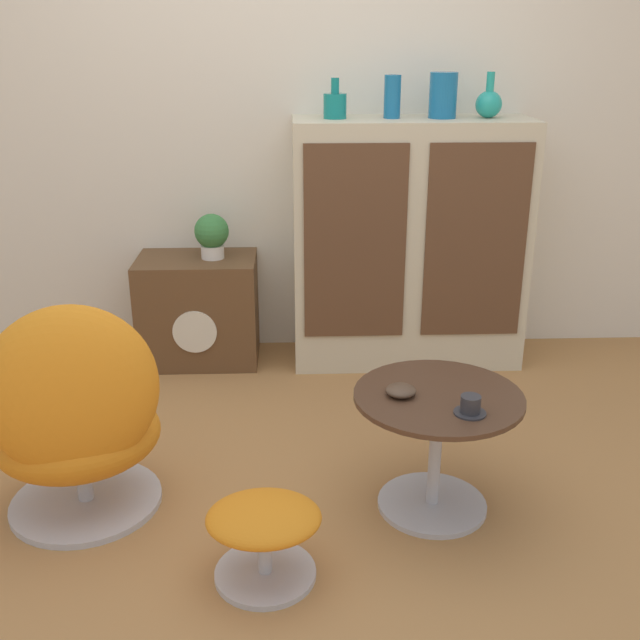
# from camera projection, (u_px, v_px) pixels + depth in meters

# --- Properties ---
(ground_plane) EXTENTS (12.00, 12.00, 0.00)m
(ground_plane) POSITION_uv_depth(u_px,v_px,m) (289.00, 506.00, 2.72)
(ground_plane) COLOR #A87542
(wall_back) EXTENTS (6.40, 0.06, 2.60)m
(wall_back) POSITION_uv_depth(u_px,v_px,m) (285.00, 100.00, 3.74)
(wall_back) COLOR silver
(wall_back) RESTS_ON ground_plane
(sideboard) EXTENTS (1.15, 0.43, 1.23)m
(sideboard) POSITION_uv_depth(u_px,v_px,m) (408.00, 244.00, 3.77)
(sideboard) COLOR beige
(sideboard) RESTS_ON ground_plane
(tv_console) EXTENTS (0.60, 0.41, 0.55)m
(tv_console) POSITION_uv_depth(u_px,v_px,m) (199.00, 310.00, 3.87)
(tv_console) COLOR brown
(tv_console) RESTS_ON ground_plane
(egg_chair) EXTENTS (0.70, 0.66, 0.81)m
(egg_chair) POSITION_uv_depth(u_px,v_px,m) (75.00, 417.00, 2.55)
(egg_chair) COLOR #B7B7BC
(egg_chair) RESTS_ON ground_plane
(ottoman) EXTENTS (0.36, 0.32, 0.26)m
(ottoman) POSITION_uv_depth(u_px,v_px,m) (264.00, 528.00, 2.31)
(ottoman) COLOR #B7B7BC
(ottoman) RESTS_ON ground_plane
(coffee_table) EXTENTS (0.59, 0.59, 0.45)m
(coffee_table) POSITION_uv_depth(u_px,v_px,m) (436.00, 435.00, 2.61)
(coffee_table) COLOR #B7B7BC
(coffee_table) RESTS_ON ground_plane
(vase_leftmost) EXTENTS (0.11, 0.11, 0.18)m
(vase_leftmost) POSITION_uv_depth(u_px,v_px,m) (335.00, 105.00, 3.52)
(vase_leftmost) COLOR #147A75
(vase_leftmost) RESTS_ON sideboard
(vase_inner_left) EXTENTS (0.08, 0.08, 0.20)m
(vase_inner_left) POSITION_uv_depth(u_px,v_px,m) (392.00, 97.00, 3.52)
(vase_inner_left) COLOR #196699
(vase_inner_left) RESTS_ON sideboard
(vase_inner_right) EXTENTS (0.13, 0.13, 0.21)m
(vase_inner_right) POSITION_uv_depth(u_px,v_px,m) (443.00, 95.00, 3.53)
(vase_inner_right) COLOR #196699
(vase_inner_right) RESTS_ON sideboard
(vase_rightmost) EXTENTS (0.13, 0.13, 0.21)m
(vase_rightmost) POSITION_uv_depth(u_px,v_px,m) (489.00, 103.00, 3.55)
(vase_rightmost) COLOR teal
(vase_rightmost) RESTS_ON sideboard
(potted_plant) EXTENTS (0.17, 0.17, 0.23)m
(potted_plant) POSITION_uv_depth(u_px,v_px,m) (212.00, 234.00, 3.73)
(potted_plant) COLOR silver
(potted_plant) RESTS_ON tv_console
(teacup) EXTENTS (0.11, 0.11, 0.06)m
(teacup) POSITION_uv_depth(u_px,v_px,m) (470.00, 406.00, 2.42)
(teacup) COLOR #2D2D33
(teacup) RESTS_ON coffee_table
(bowl) EXTENTS (0.10, 0.10, 0.04)m
(bowl) POSITION_uv_depth(u_px,v_px,m) (401.00, 390.00, 2.55)
(bowl) COLOR #4C3828
(bowl) RESTS_ON coffee_table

